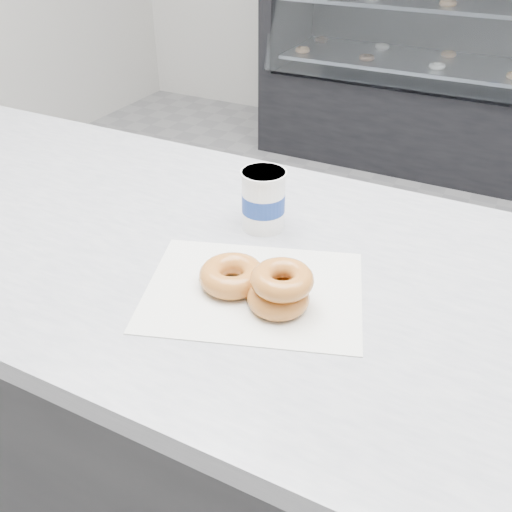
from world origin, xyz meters
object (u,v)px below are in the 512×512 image
at_px(counter, 258,434).
at_px(display_case, 476,84).
at_px(donut_stack, 280,289).
at_px(coffee_cup, 263,199).
at_px(donut_single, 232,275).

distance_m(counter, display_case, 2.72).
bearing_deg(display_case, donut_stack, -88.22).
bearing_deg(counter, display_case, 90.00).
bearing_deg(counter, coffee_cup, 112.66).
bearing_deg(donut_stack, display_case, 91.78).
bearing_deg(coffee_cup, display_case, 64.87).
relative_size(counter, coffee_cup, 27.01).
bearing_deg(display_case, coffee_cup, -90.97).
height_order(counter, coffee_cup, coffee_cup).
relative_size(counter, donut_stack, 25.33).
relative_size(donut_single, donut_stack, 0.88).
distance_m(counter, coffee_cup, 0.52).
distance_m(counter, donut_stack, 0.50).
xyz_separation_m(counter, donut_single, (-0.00, -0.09, 0.47)).
bearing_deg(counter, donut_single, -92.51).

